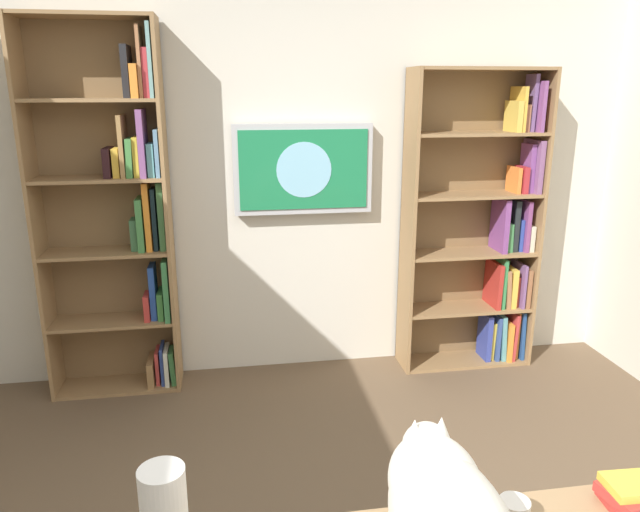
# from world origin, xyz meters

# --- Properties ---
(wall_back) EXTENTS (4.52, 0.06, 2.70)m
(wall_back) POSITION_xyz_m (0.00, -2.23, 1.35)
(wall_back) COLOR silver
(wall_back) RESTS_ON ground
(bookshelf_left) EXTENTS (0.89, 0.28, 1.98)m
(bookshelf_left) POSITION_xyz_m (-1.27, -2.06, 0.92)
(bookshelf_left) COLOR #937047
(bookshelf_left) RESTS_ON ground
(bookshelf_right) EXTENTS (0.77, 0.28, 2.24)m
(bookshelf_right) POSITION_xyz_m (1.07, -2.06, 1.14)
(bookshelf_right) COLOR #937047
(bookshelf_right) RESTS_ON ground
(wall_mounted_tv) EXTENTS (0.88, 0.07, 0.56)m
(wall_mounted_tv) POSITION_xyz_m (-0.06, -2.15, 1.36)
(wall_mounted_tv) COLOR #B7B7BC
(desk_book_stack) EXTENTS (0.20, 0.16, 0.08)m
(desk_book_stack) POSITION_xyz_m (-0.66, 0.31, 0.77)
(desk_book_stack) COLOR #B7332D
(desk_book_stack) RESTS_ON desk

